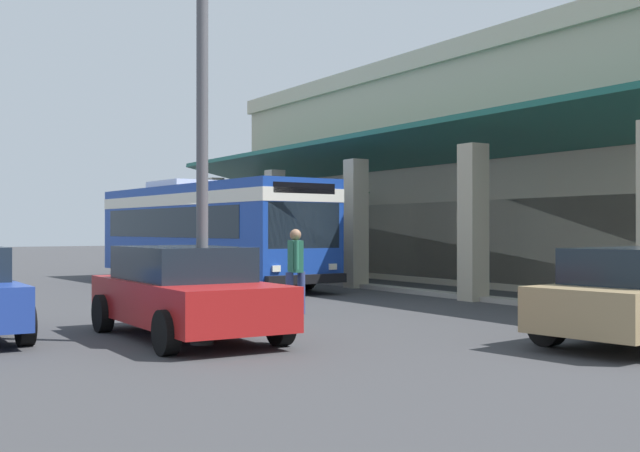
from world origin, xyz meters
TOP-DOWN VIEW (x-y plane):
  - ground at (0.00, 8.00)m, footprint 120.00×120.00m
  - curb_strip at (2.77, 3.38)m, footprint 30.63×0.50m
  - plaza_building at (2.77, 13.01)m, footprint 25.83×17.29m
  - transit_bus at (-0.92, -0.06)m, footprint 11.36×3.34m
  - parked_sedan_red at (10.46, -5.34)m, footprint 4.41×2.03m
  - pedestrian at (8.28, -2.05)m, footprint 0.64×0.49m
  - potted_palm at (-0.27, 5.01)m, footprint 1.56×1.71m
  - lot_light_pole at (11.24, -5.38)m, footprint 0.60×0.60m

SIDE VIEW (x-z plane):
  - ground at x=0.00m, z-range 0.00..0.00m
  - curb_strip at x=2.77m, z-range 0.00..0.12m
  - potted_palm at x=-0.27m, z-range -0.82..2.29m
  - parked_sedan_red at x=10.46m, z-range 0.02..1.49m
  - pedestrian at x=8.28m, z-range 0.12..1.87m
  - transit_bus at x=-0.92m, z-range 0.18..3.52m
  - plaza_building at x=2.77m, z-range 0.00..7.57m
  - lot_light_pole at x=11.24m, z-range 0.27..7.47m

